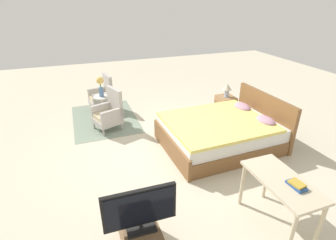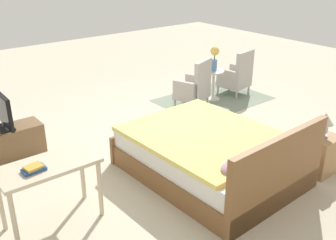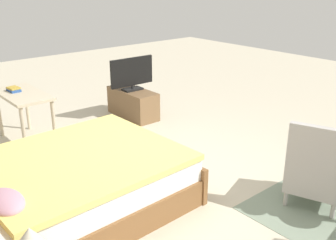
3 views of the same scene
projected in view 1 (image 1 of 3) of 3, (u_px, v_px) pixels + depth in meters
The scene contains 12 objects.
ground_plane at pixel (168, 151), 5.17m from camera, with size 16.00×16.00×0.00m, color beige.
floor_rug at pixel (105, 119), 6.48m from camera, with size 2.10×1.50×0.01m.
bed at pixel (222, 132), 5.23m from camera, with size 1.74×2.24×0.96m.
armchair_by_window_left at pixel (103, 96), 6.84m from camera, with size 0.62×0.62×0.92m.
armchair_by_window_right at pixel (109, 113), 5.85m from camera, with size 0.69×0.69×0.92m.
side_table at pixel (103, 105), 6.32m from camera, with size 0.40×0.40×0.59m.
flower_vase at pixel (100, 85), 6.09m from camera, with size 0.17×0.17×0.48m.
nightstand at pixel (225, 106), 6.52m from camera, with size 0.44×0.41×0.52m.
table_lamp at pixel (227, 88), 6.32m from camera, with size 0.22×0.22×0.33m.
tv_flatscreen at pixel (140, 210), 2.75m from camera, with size 0.21×0.79×0.54m.
vanity_desk at pixel (281, 186), 3.26m from camera, with size 1.04×0.52×0.73m.
book_stack at pixel (297, 185), 3.08m from camera, with size 0.23×0.15×0.06m.
Camera 1 is at (4.13, -1.50, 2.78)m, focal length 28.00 mm.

